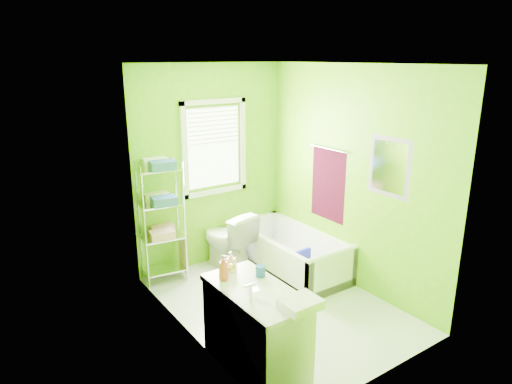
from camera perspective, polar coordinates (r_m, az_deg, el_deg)
ground at (r=5.26m, az=2.67°, el=-13.87°), size 2.90×2.90×0.00m
room_envelope at (r=4.67m, az=2.92°, el=2.70°), size 2.14×2.94×2.62m
window at (r=5.85m, az=-5.24°, el=6.16°), size 0.92×0.05×1.22m
door at (r=3.54m, az=-0.79°, el=-11.52°), size 0.09×0.80×2.00m
right_wall_decor at (r=5.39m, az=11.78°, el=1.78°), size 0.04×1.48×1.17m
bathtub at (r=5.97m, az=4.33°, el=-8.19°), size 0.77×1.65×0.53m
toilet at (r=5.94m, az=-3.61°, el=-5.98°), size 0.58×0.84×0.78m
vanity at (r=4.13m, az=0.07°, el=-16.43°), size 0.53×1.09×1.01m
wire_shelf_unit at (r=5.55m, az=-11.65°, el=-2.03°), size 0.55×0.44×1.53m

